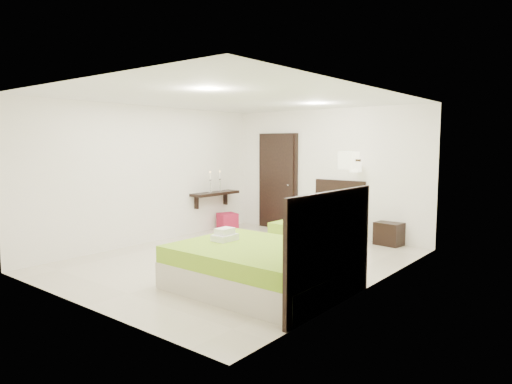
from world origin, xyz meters
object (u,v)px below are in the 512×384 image
Objects in this scene: bed_single at (319,229)px; nightstand at (390,233)px; ottoman at (227,222)px; bed_double at (263,266)px.

nightstand is at bearing 33.74° from bed_single.
bed_single reaches higher than nightstand.
bed_single reaches higher than ottoman.
bed_double is 5.86× the size of ottoman.
bed_double is at bearing -86.49° from nightstand.
bed_single is 3.01m from bed_double.
ottoman is (-3.39, -0.80, -0.03)m from nightstand.
nightstand is 1.30× the size of ottoman.
bed_single is at bearing 1.56° from ottoman.
bed_single is 5.01× the size of ottoman.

